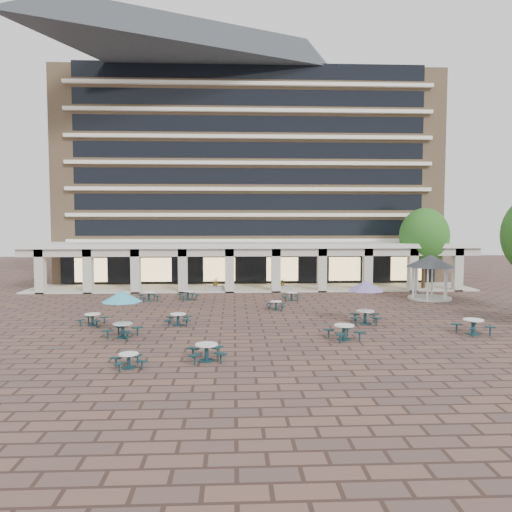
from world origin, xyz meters
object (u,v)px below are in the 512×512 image
object	(u,v)px
picnic_table_0	(129,359)
planter_left	(216,286)
picnic_table_1	(207,351)
gazebo	(430,266)
planter_right	(283,286)
picnic_table_2	(344,331)

from	to	relation	value
picnic_table_0	planter_left	world-z (taller)	planter_left
picnic_table_1	gazebo	world-z (taller)	gazebo
gazebo	planter_right	size ratio (longest dim) A/B	2.62
picnic_table_2	gazebo	size ratio (longest dim) A/B	0.56
picnic_table_0	picnic_table_2	distance (m)	11.66
picnic_table_1	gazebo	distance (m)	24.95
planter_left	picnic_table_0	bearing A→B (deg)	-97.12
picnic_table_0	planter_left	xyz separation A→B (m)	(2.97, 23.80, 0.17)
gazebo	picnic_table_0	bearing A→B (deg)	-138.35
planter_left	planter_right	world-z (taller)	planter_left
picnic_table_1	planter_left	xyz separation A→B (m)	(-0.39, 22.82, 0.08)
planter_left	picnic_table_1	bearing A→B (deg)	-89.02
planter_left	gazebo	bearing A→B (deg)	-16.23
planter_right	planter_left	bearing A→B (deg)	-180.00
picnic_table_2	planter_right	size ratio (longest dim) A/B	1.48
picnic_table_2	picnic_table_1	bearing A→B (deg)	-172.20
planter_right	picnic_table_0	bearing A→B (deg)	-111.05
picnic_table_1	planter_right	xyz separation A→B (m)	(5.80, 22.82, -0.01)
gazebo	picnic_table_2	bearing A→B (deg)	-126.62
picnic_table_1	picnic_table_0	bearing A→B (deg)	-172.43
picnic_table_1	planter_left	world-z (taller)	planter_left
picnic_table_2	picnic_table_0	bearing A→B (deg)	-175.62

